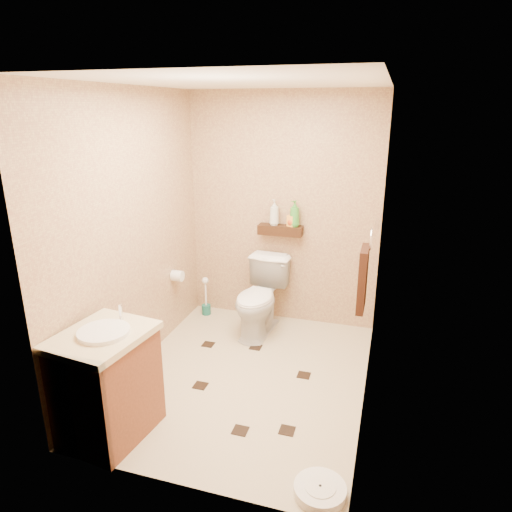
% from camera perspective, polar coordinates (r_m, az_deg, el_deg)
% --- Properties ---
extents(ground, '(2.50, 2.50, 0.00)m').
position_cam_1_polar(ground, '(4.10, -1.26, -14.85)').
color(ground, tan).
rests_on(ground, ground).
extents(wall_back, '(2.00, 0.04, 2.40)m').
position_cam_1_polar(wall_back, '(4.75, 3.34, 5.59)').
color(wall_back, tan).
rests_on(wall_back, ground).
extents(wall_front, '(2.00, 0.04, 2.40)m').
position_cam_1_polar(wall_front, '(2.51, -10.42, -6.52)').
color(wall_front, tan).
rests_on(wall_front, ground).
extents(wall_left, '(0.04, 2.50, 2.40)m').
position_cam_1_polar(wall_left, '(4.00, -15.14, 2.58)').
color(wall_left, tan).
rests_on(wall_left, ground).
extents(wall_right, '(0.04, 2.50, 2.40)m').
position_cam_1_polar(wall_right, '(3.42, 14.72, -0.02)').
color(wall_right, tan).
rests_on(wall_right, ground).
extents(ceiling, '(2.00, 2.50, 0.02)m').
position_cam_1_polar(ceiling, '(3.44, -1.56, 20.95)').
color(ceiling, white).
rests_on(ceiling, wall_back).
extents(wall_shelf, '(0.46, 0.14, 0.10)m').
position_cam_1_polar(wall_shelf, '(4.72, 3.07, 3.26)').
color(wall_shelf, '#311D0D').
rests_on(wall_shelf, wall_back).
extents(floor_accents, '(1.14, 1.29, 0.01)m').
position_cam_1_polar(floor_accents, '(4.04, -1.01, -15.38)').
color(floor_accents, black).
rests_on(floor_accents, ground).
extents(toilet, '(0.49, 0.78, 0.77)m').
position_cam_1_polar(toilet, '(4.65, 0.47, -5.27)').
color(toilet, white).
rests_on(toilet, ground).
extents(vanity, '(0.61, 0.71, 0.92)m').
position_cam_1_polar(vanity, '(3.44, -18.09, -14.86)').
color(vanity, brown).
rests_on(vanity, ground).
extents(bathroom_scale, '(0.38, 0.38, 0.06)m').
position_cam_1_polar(bathroom_scale, '(3.12, 8.00, -27.00)').
color(bathroom_scale, white).
rests_on(bathroom_scale, ground).
extents(toilet_brush, '(0.10, 0.10, 0.44)m').
position_cam_1_polar(toilet_brush, '(5.17, -6.27, -5.65)').
color(toilet_brush, '#175E52').
rests_on(toilet_brush, ground).
extents(towel_ring, '(0.12, 0.30, 0.76)m').
position_cam_1_polar(towel_ring, '(3.74, 13.28, -2.46)').
color(towel_ring, silver).
rests_on(towel_ring, wall_right).
extents(toilet_paper, '(0.12, 0.11, 0.12)m').
position_cam_1_polar(toilet_paper, '(4.70, -9.80, -2.45)').
color(toilet_paper, white).
rests_on(toilet_paper, wall_left).
extents(bottle_a, '(0.14, 0.14, 0.26)m').
position_cam_1_polar(bottle_a, '(4.69, 2.31, 5.47)').
color(bottle_a, beige).
rests_on(bottle_a, wall_shelf).
extents(bottle_b, '(0.10, 0.10, 0.17)m').
position_cam_1_polar(bottle_b, '(4.66, 4.49, 4.74)').
color(bottle_b, '#FFA535').
rests_on(bottle_b, wall_shelf).
extents(bottle_c, '(0.11, 0.11, 0.13)m').
position_cam_1_polar(bottle_c, '(4.66, 4.54, 4.50)').
color(bottle_c, '#C44617').
rests_on(bottle_c, wall_shelf).
extents(bottle_d, '(0.14, 0.14, 0.27)m').
position_cam_1_polar(bottle_d, '(4.64, 4.85, 5.32)').
color(bottle_d, '#388B2E').
rests_on(bottle_d, wall_shelf).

